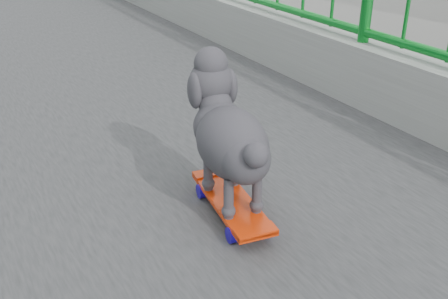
% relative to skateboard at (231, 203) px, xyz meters
% --- Properties ---
extents(railing, '(3.00, 24.00, 1.42)m').
position_rel_skateboard_xyz_m(railing, '(-0.28, 0.63, 0.17)').
color(railing, gray).
rests_on(railing, footbridge).
extents(skateboard, '(0.19, 0.45, 0.06)m').
position_rel_skateboard_xyz_m(skateboard, '(0.00, 0.00, 0.00)').
color(skateboard, red).
rests_on(skateboard, footbridge).
extents(poodle, '(0.25, 0.50, 0.42)m').
position_rel_skateboard_xyz_m(poodle, '(0.00, 0.03, 0.24)').
color(poodle, '#2B282D').
rests_on(poodle, skateboard).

